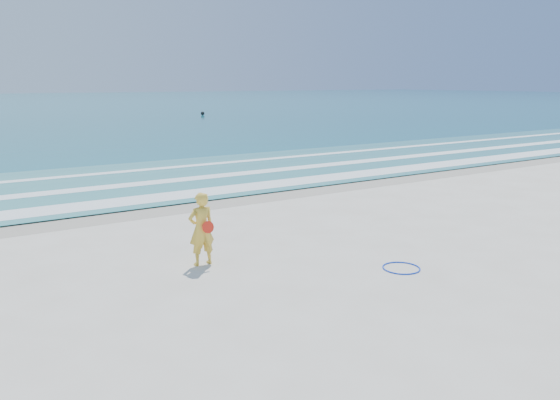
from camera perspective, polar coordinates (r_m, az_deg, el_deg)
ground at (r=10.92m, az=8.34°, el=-9.35°), size 400.00×400.00×0.00m
wet_sand at (r=18.37m, az=-10.30°, el=-0.50°), size 400.00×2.40×0.00m
shallow at (r=22.98m, az=-15.09°, el=1.94°), size 400.00×10.00×0.01m
foam_near at (r=19.54m, az=-11.77°, el=0.36°), size 400.00×1.40×0.01m
foam_mid at (r=22.23m, az=-14.46°, el=1.66°), size 400.00×0.90×0.01m
foam_far at (r=25.34m, az=-16.82°, el=2.79°), size 400.00×0.60×0.01m
hoop at (r=12.29m, az=12.56°, el=-6.95°), size 0.83×0.83×0.03m
buoy at (r=66.74m, az=-8.09°, el=8.95°), size 0.45×0.45×0.45m
woman at (r=12.15m, az=-8.22°, el=-3.01°), size 0.60×0.42×1.65m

